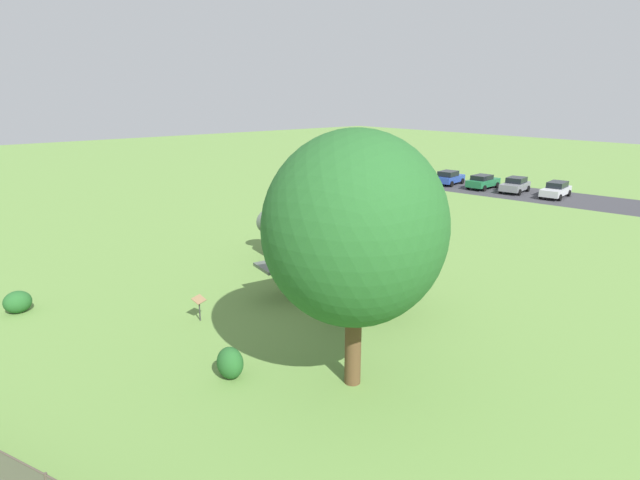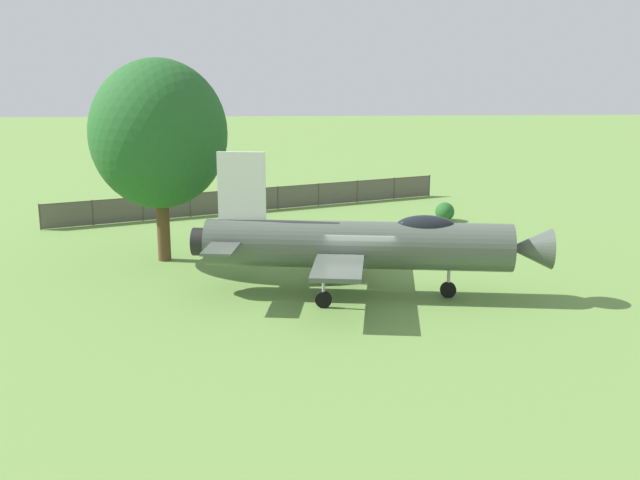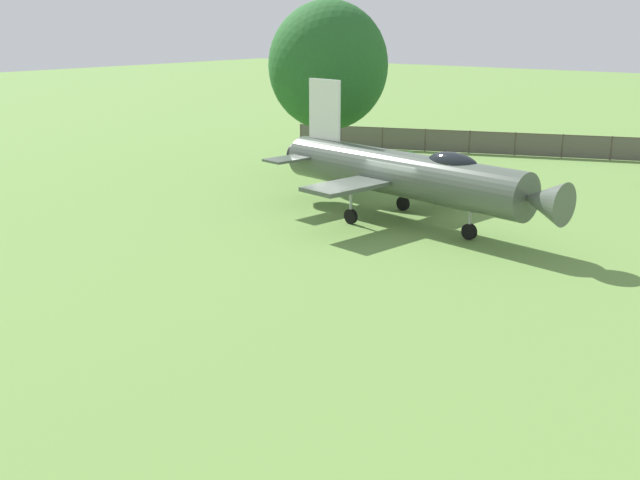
{
  "view_description": "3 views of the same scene",
  "coord_description": "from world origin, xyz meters",
  "px_view_note": "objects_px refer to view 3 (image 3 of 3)",
  "views": [
    {
      "loc": [
        -19.57,
        16.93,
        9.82
      ],
      "look_at": [
        0.87,
        -0.29,
        2.19
      ],
      "focal_mm": 28.79,
      "sensor_mm": 36.0,
      "label": 1
    },
    {
      "loc": [
        -3.02,
        -27.0,
        8.56
      ],
      "look_at": [
        -1.42,
        -0.23,
        2.23
      ],
      "focal_mm": 41.97,
      "sensor_mm": 36.0,
      "label": 2
    },
    {
      "loc": [
        15.38,
        -24.51,
        7.72
      ],
      "look_at": [
        2.28,
        -7.97,
        1.5
      ],
      "focal_mm": 41.57,
      "sensor_mm": 36.0,
      "label": 3
    }
  ],
  "objects_px": {
    "shrub_near_fence": "(410,162)",
    "info_plaque": "(486,173)",
    "display_jet": "(408,174)",
    "shade_tree": "(328,66)"
  },
  "relations": [
    {
      "from": "shrub_near_fence",
      "to": "info_plaque",
      "type": "height_order",
      "value": "shrub_near_fence"
    },
    {
      "from": "shrub_near_fence",
      "to": "info_plaque",
      "type": "xyz_separation_m",
      "value": [
        5.09,
        -1.44,
        0.27
      ]
    },
    {
      "from": "display_jet",
      "to": "shade_tree",
      "type": "xyz_separation_m",
      "value": [
        -8.41,
        5.77,
        3.59
      ]
    },
    {
      "from": "display_jet",
      "to": "shade_tree",
      "type": "distance_m",
      "value": 10.81
    },
    {
      "from": "display_jet",
      "to": "shade_tree",
      "type": "bearing_deg",
      "value": 153.94
    },
    {
      "from": "display_jet",
      "to": "shrub_near_fence",
      "type": "relative_size",
      "value": 11.5
    },
    {
      "from": "display_jet",
      "to": "info_plaque",
      "type": "distance_m",
      "value": 7.55
    },
    {
      "from": "display_jet",
      "to": "shrub_near_fence",
      "type": "height_order",
      "value": "display_jet"
    },
    {
      "from": "display_jet",
      "to": "shade_tree",
      "type": "relative_size",
      "value": 1.52
    },
    {
      "from": "display_jet",
      "to": "info_plaque",
      "type": "bearing_deg",
      "value": 100.47
    }
  ]
}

